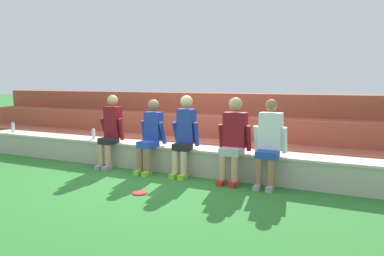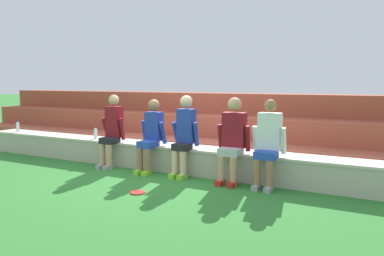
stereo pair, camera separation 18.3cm
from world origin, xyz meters
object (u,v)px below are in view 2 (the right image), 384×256
at_px(person_far_left, 112,129).
at_px(person_far_right, 268,142).
at_px(water_bottle_mid_left, 96,134).
at_px(person_center, 184,134).
at_px(person_right_of_center, 233,138).
at_px(person_left_of_center, 151,134).
at_px(frisbee, 138,192).
at_px(water_bottle_center_gap, 18,127).

relative_size(person_far_left, person_far_right, 1.02).
bearing_deg(water_bottle_mid_left, person_far_right, -3.55).
bearing_deg(person_center, person_right_of_center, -1.82).
xyz_separation_m(person_left_of_center, frisbee, (0.56, -1.23, -0.69)).
relative_size(person_left_of_center, person_right_of_center, 0.95).
bearing_deg(person_left_of_center, water_bottle_mid_left, 171.65).
distance_m(person_far_right, water_bottle_center_gap, 6.11).
height_order(water_bottle_center_gap, water_bottle_mid_left, water_bottle_center_gap).
xyz_separation_m(person_right_of_center, water_bottle_center_gap, (-5.51, 0.25, -0.15)).
bearing_deg(person_far_right, person_far_left, -179.96).
relative_size(water_bottle_center_gap, water_bottle_mid_left, 1.13).
bearing_deg(person_far_right, person_left_of_center, 179.83).
bearing_deg(water_bottle_mid_left, water_bottle_center_gap, 179.71).
xyz_separation_m(person_far_left, person_left_of_center, (0.90, 0.01, -0.03)).
xyz_separation_m(person_center, water_bottle_center_gap, (-4.60, 0.22, -0.16)).
relative_size(person_center, water_bottle_center_gap, 5.78).
xyz_separation_m(person_far_left, frisbee, (1.46, -1.22, -0.72)).
xyz_separation_m(person_far_left, water_bottle_center_gap, (-3.02, 0.24, -0.14)).
distance_m(person_left_of_center, person_far_right, 2.18).
distance_m(person_far_left, person_left_of_center, 0.90).
xyz_separation_m(water_bottle_mid_left, frisbee, (2.08, -1.45, -0.57)).
height_order(person_right_of_center, water_bottle_mid_left, person_right_of_center).
bearing_deg(water_bottle_mid_left, person_right_of_center, -4.28).
relative_size(person_right_of_center, person_far_right, 1.01).
height_order(person_right_of_center, water_bottle_center_gap, person_right_of_center).
bearing_deg(frisbee, person_far_right, 37.00).
bearing_deg(person_right_of_center, person_far_right, 0.36).
relative_size(person_left_of_center, person_far_right, 0.96).
height_order(person_left_of_center, person_right_of_center, person_right_of_center).
distance_m(person_left_of_center, water_bottle_mid_left, 1.54).
distance_m(person_right_of_center, frisbee, 1.76).
distance_m(person_center, frisbee, 1.45).
bearing_deg(person_center, water_bottle_mid_left, 174.70).
relative_size(person_right_of_center, frisbee, 6.22).
distance_m(person_far_left, person_right_of_center, 2.49).
xyz_separation_m(person_center, frisbee, (-0.12, -1.25, -0.74)).
bearing_deg(person_far_right, water_bottle_center_gap, 177.73).
height_order(person_left_of_center, water_bottle_mid_left, person_left_of_center).
bearing_deg(person_left_of_center, person_far_left, -179.45).
relative_size(person_center, water_bottle_mid_left, 6.51).
bearing_deg(person_right_of_center, person_far_left, 179.96).
bearing_deg(frisbee, person_center, 84.47).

